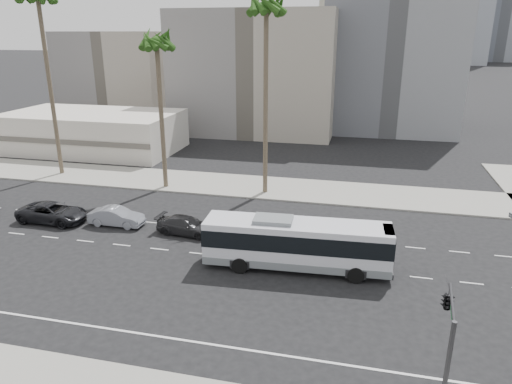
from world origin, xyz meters
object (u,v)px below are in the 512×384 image
(city_bus, at_px, (297,243))
(car_b, at_px, (117,217))
(palm_near, at_px, (266,11))
(car_a, at_px, (186,226))
(palm_mid, at_px, (157,46))
(car_c, at_px, (53,213))
(palm_far, at_px, (38,0))
(traffic_signal, at_px, (448,305))

(city_bus, distance_m, car_b, 15.73)
(car_b, height_order, palm_near, palm_near)
(city_bus, bearing_deg, car_b, 162.42)
(car_a, relative_size, palm_mid, 0.31)
(car_a, relative_size, palm_near, 0.26)
(car_b, bearing_deg, car_c, 95.37)
(car_b, xyz_separation_m, palm_mid, (-0.12, 9.97, 12.92))
(car_a, bearing_deg, palm_near, -14.24)
(car_a, distance_m, palm_far, 28.52)
(car_a, bearing_deg, traffic_signal, -124.23)
(car_b, xyz_separation_m, car_c, (-5.50, -0.52, 0.06))
(palm_far, bearing_deg, city_bus, -28.73)
(car_a, relative_size, car_b, 1.06)
(city_bus, distance_m, traffic_signal, 12.92)
(city_bus, bearing_deg, palm_far, 147.96)
(palm_near, xyz_separation_m, palm_mid, (-10.09, -0.62, -2.89))
(car_a, relative_size, palm_far, 0.24)
(city_bus, distance_m, palm_mid, 23.80)
(car_a, distance_m, car_b, 6.13)
(car_c, bearing_deg, car_b, -83.90)
(car_b, distance_m, palm_far, 24.61)
(car_b, distance_m, palm_mid, 16.32)
(city_bus, distance_m, car_c, 21.01)
(traffic_signal, height_order, palm_far, palm_far)
(palm_mid, bearing_deg, car_b, -89.28)
(city_bus, relative_size, car_c, 2.13)
(car_a, xyz_separation_m, palm_far, (-19.33, 12.02, 17.19))
(palm_near, bearing_deg, city_bus, -70.07)
(city_bus, distance_m, car_a, 9.83)
(palm_mid, bearing_deg, car_a, -58.71)
(city_bus, relative_size, palm_mid, 0.81)
(traffic_signal, bearing_deg, city_bus, 132.17)
(car_c, height_order, palm_mid, palm_mid)
(palm_near, bearing_deg, palm_mid, -176.50)
(car_b, xyz_separation_m, palm_far, (-13.21, 11.72, 17.14))
(car_b, xyz_separation_m, traffic_signal, (22.76, -14.01, 3.77))
(city_bus, bearing_deg, palm_near, 106.62)
(car_a, xyz_separation_m, traffic_signal, (16.64, -13.70, 3.83))
(city_bus, relative_size, palm_near, 0.67)
(palm_near, bearing_deg, car_b, -133.28)
(palm_mid, bearing_deg, palm_near, 3.50)
(palm_near, distance_m, palm_mid, 10.52)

